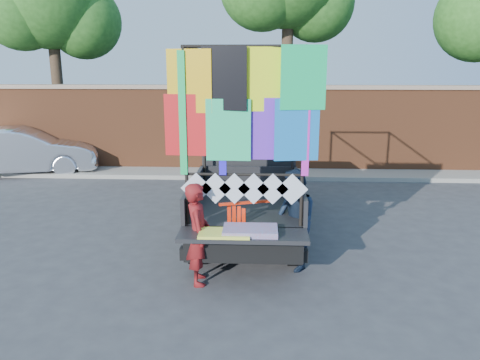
{
  "coord_description": "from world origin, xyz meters",
  "views": [
    {
      "loc": [
        0.23,
        -7.16,
        3.22
      ],
      "look_at": [
        -0.1,
        -0.03,
        1.44
      ],
      "focal_mm": 35.0,
      "sensor_mm": 36.0,
      "label": 1
    }
  ],
  "objects_px": {
    "woman": "(198,234)",
    "sedan": "(24,151)",
    "man": "(294,220)",
    "pickup_truck": "(249,180)"
  },
  "relations": [
    {
      "from": "sedan",
      "to": "man",
      "type": "relative_size",
      "value": 2.61
    },
    {
      "from": "pickup_truck",
      "to": "sedan",
      "type": "bearing_deg",
      "value": 149.65
    },
    {
      "from": "man",
      "to": "sedan",
      "type": "bearing_deg",
      "value": -147.79
    },
    {
      "from": "pickup_truck",
      "to": "man",
      "type": "xyz_separation_m",
      "value": [
        0.77,
        -2.31,
        -0.06
      ]
    },
    {
      "from": "woman",
      "to": "sedan",
      "type": "bearing_deg",
      "value": 31.71
    },
    {
      "from": "woman",
      "to": "pickup_truck",
      "type": "bearing_deg",
      "value": -23.15
    },
    {
      "from": "sedan",
      "to": "woman",
      "type": "distance_m",
      "value": 9.21
    },
    {
      "from": "sedan",
      "to": "man",
      "type": "height_order",
      "value": "man"
    },
    {
      "from": "sedan",
      "to": "man",
      "type": "distance_m",
      "value": 9.86
    },
    {
      "from": "pickup_truck",
      "to": "woman",
      "type": "relative_size",
      "value": 3.57
    }
  ]
}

